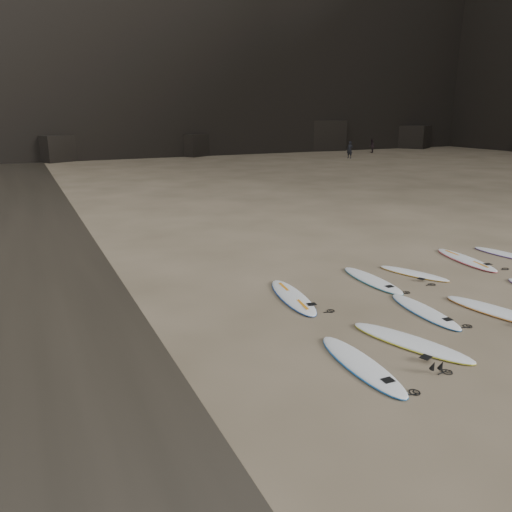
{
  "coord_description": "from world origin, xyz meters",
  "views": [
    {
      "loc": [
        -9.35,
        -8.08,
        4.77
      ],
      "look_at": [
        -4.55,
        2.01,
        1.5
      ],
      "focal_mm": 35.0,
      "sensor_mm": 36.0,
      "label": 1
    }
  ],
  "objects": [
    {
      "name": "surfboard_6",
      "position": [
        -0.44,
        2.82,
        0.05
      ],
      "size": [
        0.7,
        2.65,
        0.09
      ],
      "primitive_type": "ellipsoid",
      "rotation": [
        0.0,
        0.0,
        -0.02
      ],
      "color": "white",
      "rests_on": "ground"
    },
    {
      "name": "person_a",
      "position": [
        21.88,
        35.06,
        0.87
      ],
      "size": [
        0.65,
        0.75,
        1.75
      ],
      "primitive_type": "imported",
      "rotation": [
        0.0,
        0.0,
        5.14
      ],
      "color": "black",
      "rests_on": "ground"
    },
    {
      "name": "surfboard_9",
      "position": [
        5.4,
        3.02,
        0.04
      ],
      "size": [
        0.92,
        2.39,
        0.08
      ],
      "primitive_type": "ellipsoid",
      "rotation": [
        0.0,
        0.0,
        0.16
      ],
      "color": "white",
      "rests_on": "ground"
    },
    {
      "name": "surfboard_7",
      "position": [
        1.1,
        2.8,
        0.04
      ],
      "size": [
        1.34,
        2.24,
        0.08
      ],
      "primitive_type": "ellipsoid",
      "rotation": [
        0.0,
        0.0,
        0.39
      ],
      "color": "white",
      "rests_on": "ground"
    },
    {
      "name": "surfboard_3",
      "position": [
        0.86,
        -0.45,
        0.05
      ],
      "size": [
        1.3,
        2.85,
        0.1
      ],
      "primitive_type": "ellipsoid",
      "rotation": [
        0.0,
        0.0,
        0.24
      ],
      "color": "white",
      "rests_on": "ground"
    },
    {
      "name": "surfboard_8",
      "position": [
        3.65,
        3.15,
        0.05
      ],
      "size": [
        1.07,
        2.84,
        0.1
      ],
      "primitive_type": "ellipsoid",
      "rotation": [
        0.0,
        0.0,
        -0.15
      ],
      "color": "white",
      "rests_on": "ground"
    },
    {
      "name": "surfboard_1",
      "position": [
        -2.24,
        -0.78,
        0.05
      ],
      "size": [
        1.59,
        2.82,
        0.1
      ],
      "primitive_type": "ellipsoid",
      "rotation": [
        0.0,
        0.0,
        0.36
      ],
      "color": "white",
      "rests_on": "ground"
    },
    {
      "name": "person_b",
      "position": [
        28.36,
        39.8,
        0.77
      ],
      "size": [
        0.94,
        0.95,
        1.55
      ],
      "primitive_type": "imported",
      "rotation": [
        0.0,
        0.0,
        3.94
      ],
      "color": "black",
      "rests_on": "ground"
    },
    {
      "name": "surfboard_0",
      "position": [
        -3.79,
        -1.12,
        0.05
      ],
      "size": [
        0.75,
        2.69,
        0.1
      ],
      "primitive_type": "ellipsoid",
      "rotation": [
        0.0,
        0.0,
        -0.04
      ],
      "color": "white",
      "rests_on": "ground"
    },
    {
      "name": "surfboard_5",
      "position": [
        -3.19,
        2.63,
        0.05
      ],
      "size": [
        1.06,
        2.83,
        0.1
      ],
      "primitive_type": "ellipsoid",
      "rotation": [
        0.0,
        0.0,
        -0.15
      ],
      "color": "white",
      "rests_on": "ground"
    },
    {
      "name": "ground",
      "position": [
        0.0,
        0.0,
        0.0
      ],
      "size": [
        240.0,
        240.0,
        0.0
      ],
      "primitive_type": "plane",
      "color": "#897559",
      "rests_on": "ground"
    },
    {
      "name": "surfboard_2",
      "position": [
        -0.74,
        0.4,
        0.04
      ],
      "size": [
        0.79,
        2.51,
        0.09
      ],
      "primitive_type": "ellipsoid",
      "rotation": [
        0.0,
        0.0,
        -0.08
      ],
      "color": "white",
      "rests_on": "ground"
    }
  ]
}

